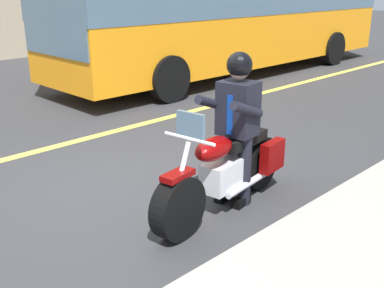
% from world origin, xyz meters
% --- Properties ---
extents(ground_plane, '(80.00, 80.00, 0.00)m').
position_xyz_m(ground_plane, '(0.00, 0.00, 0.00)').
color(ground_plane, '#333335').
extents(lane_center_stripe, '(60.00, 0.16, 0.01)m').
position_xyz_m(lane_center_stripe, '(0.00, -2.00, 0.01)').
color(lane_center_stripe, '#E5DB4C').
rests_on(lane_center_stripe, ground_plane).
extents(motorcycle_main, '(2.22, 0.78, 1.26)m').
position_xyz_m(motorcycle_main, '(-0.48, 1.23, 0.45)').
color(motorcycle_main, black).
rests_on(motorcycle_main, ground_plane).
extents(rider_main, '(0.67, 0.61, 1.74)m').
position_xyz_m(rider_main, '(-0.66, 1.20, 1.04)').
color(rider_main, black).
rests_on(rider_main, ground_plane).
extents(bus_far, '(11.05, 2.70, 3.30)m').
position_xyz_m(bus_far, '(-6.91, -4.11, 1.87)').
color(bus_far, orange).
rests_on(bus_far, ground_plane).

